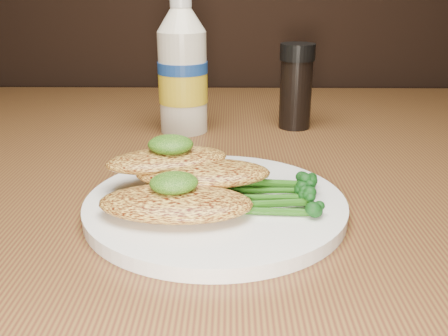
{
  "coord_description": "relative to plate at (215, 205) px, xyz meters",
  "views": [
    {
      "loc": [
        0.06,
        0.46,
        0.95
      ],
      "look_at": [
        0.05,
        0.9,
        0.79
      ],
      "focal_mm": 40.24,
      "sensor_mm": 36.0,
      "label": 1
    }
  ],
  "objects": [
    {
      "name": "pepper_grinder",
      "position": [
        0.11,
        0.28,
        0.05
      ],
      "size": [
        0.05,
        0.05,
        0.12
      ],
      "primitive_type": null,
      "rotation": [
        0.0,
        0.0,
        -0.12
      ],
      "color": "black",
      "rests_on": "dining_table"
    },
    {
      "name": "mayo_bottle",
      "position": [
        -0.05,
        0.26,
        0.09
      ],
      "size": [
        0.07,
        0.07,
        0.19
      ],
      "primitive_type": null,
      "rotation": [
        0.0,
        0.0,
        0.01
      ],
      "color": "#F2E7CD",
      "rests_on": "dining_table"
    },
    {
      "name": "chicken_back",
      "position": [
        -0.05,
        0.03,
        0.03
      ],
      "size": [
        0.13,
        0.09,
        0.02
      ],
      "primitive_type": "ellipsoid",
      "rotation": [
        0.0,
        0.0,
        0.31
      ],
      "color": "#E8B749",
      "rests_on": "plate"
    },
    {
      "name": "broccolini_bundle",
      "position": [
        0.05,
        -0.0,
        0.01
      ],
      "size": [
        0.13,
        0.11,
        0.02
      ],
      "primitive_type": null,
      "rotation": [
        0.0,
        0.0,
        0.27
      ],
      "color": "#225913",
      "rests_on": "plate"
    },
    {
      "name": "chicken_front",
      "position": [
        -0.03,
        -0.03,
        0.02
      ],
      "size": [
        0.14,
        0.08,
        0.02
      ],
      "primitive_type": "ellipsoid",
      "rotation": [
        0.0,
        0.0,
        -0.04
      ],
      "color": "#E8B749",
      "rests_on": "plate"
    },
    {
      "name": "chicken_mid",
      "position": [
        -0.01,
        0.02,
        0.02
      ],
      "size": [
        0.13,
        0.07,
        0.02
      ],
      "primitive_type": "ellipsoid",
      "rotation": [
        0.0,
        0.0,
        0.04
      ],
      "color": "#E8B749",
      "rests_on": "plate"
    },
    {
      "name": "pesto_back",
      "position": [
        -0.04,
        0.04,
        0.05
      ],
      "size": [
        0.05,
        0.05,
        0.02
      ],
      "primitive_type": "ellipsoid",
      "rotation": [
        0.0,
        0.0,
        -0.14
      ],
      "color": "#0B3608",
      "rests_on": "chicken_back"
    },
    {
      "name": "pesto_front",
      "position": [
        -0.03,
        -0.03,
        0.03
      ],
      "size": [
        0.05,
        0.05,
        0.02
      ],
      "primitive_type": "ellipsoid",
      "rotation": [
        0.0,
        0.0,
        0.19
      ],
      "color": "#0B3608",
      "rests_on": "chicken_front"
    },
    {
      "name": "plate",
      "position": [
        0.0,
        0.0,
        0.0
      ],
      "size": [
        0.24,
        0.24,
        0.01
      ],
      "primitive_type": "cylinder",
      "color": "white",
      "rests_on": "dining_table"
    }
  ]
}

